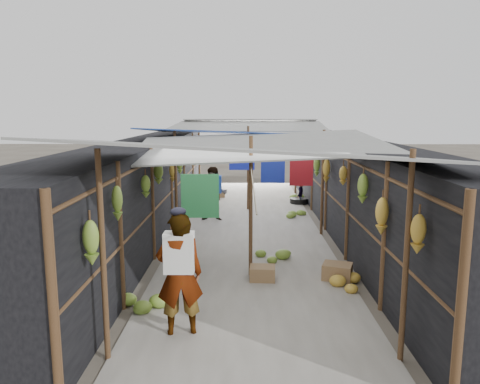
{
  "coord_description": "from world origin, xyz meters",
  "views": [
    {
      "loc": [
        -0.12,
        -5.33,
        3.01
      ],
      "look_at": [
        -0.21,
        4.98,
        1.25
      ],
      "focal_mm": 35.0,
      "sensor_mm": 36.0,
      "label": 1
    }
  ],
  "objects_px": {
    "crate_near": "(262,274)",
    "black_basin": "(299,201)",
    "vendor_elderly": "(180,274)",
    "shopper_blue": "(214,194)",
    "vendor_seated": "(300,192)"
  },
  "relations": [
    {
      "from": "crate_near",
      "to": "black_basin",
      "type": "height_order",
      "value": "crate_near"
    },
    {
      "from": "vendor_elderly",
      "to": "shopper_blue",
      "type": "relative_size",
      "value": 1.13
    },
    {
      "from": "shopper_blue",
      "to": "crate_near",
      "type": "bearing_deg",
      "value": -73.54
    },
    {
      "from": "vendor_elderly",
      "to": "vendor_seated",
      "type": "bearing_deg",
      "value": -117.56
    },
    {
      "from": "black_basin",
      "to": "shopper_blue",
      "type": "relative_size",
      "value": 0.39
    },
    {
      "from": "shopper_blue",
      "to": "vendor_seated",
      "type": "height_order",
      "value": "shopper_blue"
    },
    {
      "from": "vendor_seated",
      "to": "vendor_elderly",
      "type": "bearing_deg",
      "value": -2.97
    },
    {
      "from": "shopper_blue",
      "to": "vendor_seated",
      "type": "distance_m",
      "value": 3.52
    },
    {
      "from": "crate_near",
      "to": "shopper_blue",
      "type": "height_order",
      "value": "shopper_blue"
    },
    {
      "from": "crate_near",
      "to": "vendor_elderly",
      "type": "height_order",
      "value": "vendor_elderly"
    },
    {
      "from": "black_basin",
      "to": "vendor_seated",
      "type": "distance_m",
      "value": 0.39
    },
    {
      "from": "crate_near",
      "to": "vendor_elderly",
      "type": "bearing_deg",
      "value": -116.67
    },
    {
      "from": "crate_near",
      "to": "vendor_seated",
      "type": "relative_size",
      "value": 0.53
    },
    {
      "from": "black_basin",
      "to": "vendor_elderly",
      "type": "relative_size",
      "value": 0.35
    },
    {
      "from": "vendor_elderly",
      "to": "shopper_blue",
      "type": "bearing_deg",
      "value": -101.45
    }
  ]
}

